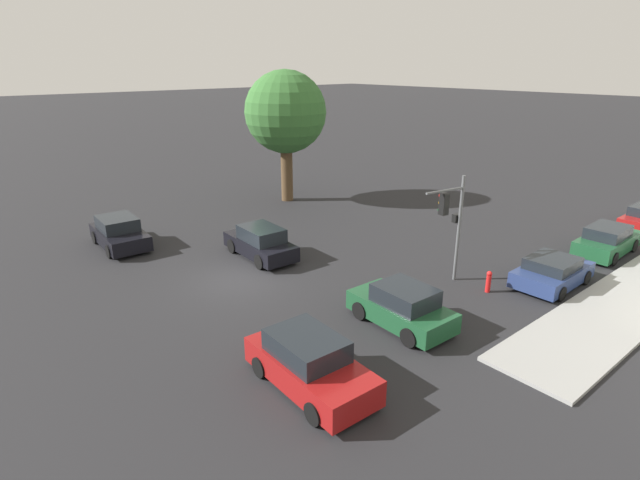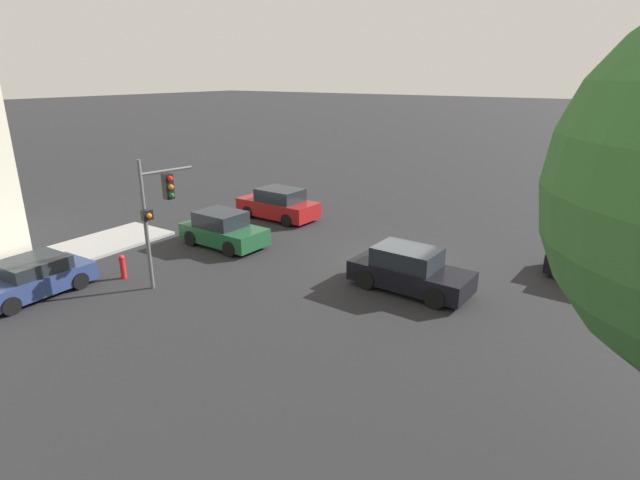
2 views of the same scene
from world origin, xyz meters
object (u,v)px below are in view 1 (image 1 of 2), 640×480
at_px(parked_car_1, 607,241).
at_px(crossing_car_3, 402,307).
at_px(crossing_car_0, 261,243).
at_px(crossing_car_1, 119,233).
at_px(traffic_signal, 451,214).
at_px(parked_car_0, 552,272).
at_px(fire_hydrant, 489,281).
at_px(crossing_car_2, 309,364).
at_px(street_tree, 286,113).

bearing_deg(parked_car_1, crossing_car_3, 170.53).
xyz_separation_m(crossing_car_0, crossing_car_1, (-5.87, -4.68, -0.01)).
bearing_deg(traffic_signal, parked_car_1, -99.77).
height_order(crossing_car_0, crossing_car_1, crossing_car_0).
xyz_separation_m(crossing_car_3, parked_car_0, (1.82, 7.44, -0.11)).
xyz_separation_m(crossing_car_3, fire_hydrant, (0.47, 4.81, -0.23)).
distance_m(crossing_car_2, fire_hydrant, 9.59).
distance_m(traffic_signal, crossing_car_0, 9.04).
bearing_deg(crossing_car_0, street_tree, -41.05).
height_order(crossing_car_0, parked_car_1, crossing_car_0).
bearing_deg(street_tree, parked_car_0, 0.71).
bearing_deg(crossing_car_2, crossing_car_1, -177.77).
relative_size(street_tree, fire_hydrant, 9.28).
xyz_separation_m(street_tree, crossing_car_3, (16.53, -7.21, -5.11)).
bearing_deg(parked_car_1, traffic_signal, 158.90).
bearing_deg(crossing_car_0, fire_hydrant, -149.54).
height_order(street_tree, crossing_car_2, street_tree).
xyz_separation_m(crossing_car_2, fire_hydrant, (-0.19, 9.59, -0.26)).
relative_size(crossing_car_1, parked_car_0, 1.10).
relative_size(traffic_signal, parked_car_1, 1.06).
bearing_deg(fire_hydrant, crossing_car_2, -88.88).
xyz_separation_m(street_tree, crossing_car_0, (7.71, -7.33, -5.10)).
height_order(street_tree, parked_car_0, street_tree).
height_order(crossing_car_1, crossing_car_3, same).
relative_size(crossing_car_2, fire_hydrant, 4.74).
distance_m(street_tree, fire_hydrant, 17.98).
bearing_deg(parked_car_1, street_tree, 106.05).
bearing_deg(parked_car_1, parked_car_0, 178.67).
distance_m(crossing_car_3, fire_hydrant, 4.84).
bearing_deg(crossing_car_2, crossing_car_0, 156.00).
relative_size(traffic_signal, crossing_car_2, 1.05).
xyz_separation_m(traffic_signal, parked_car_0, (3.11, 3.11, -2.41)).
height_order(crossing_car_0, parked_car_0, crossing_car_0).
distance_m(crossing_car_0, crossing_car_1, 7.51).
height_order(street_tree, fire_hydrant, street_tree).
bearing_deg(crossing_car_3, fire_hydrant, -93.57).
bearing_deg(crossing_car_1, traffic_signal, 37.14).
height_order(crossing_car_2, fire_hydrant, crossing_car_2).
relative_size(street_tree, crossing_car_2, 1.96).
bearing_deg(crossing_car_1, crossing_car_2, 2.97).
bearing_deg(crossing_car_3, parked_car_1, -95.75).
height_order(parked_car_0, fire_hydrant, parked_car_0).
height_order(parked_car_1, fire_hydrant, parked_car_1).
relative_size(traffic_signal, fire_hydrant, 4.99).
bearing_deg(crossing_car_3, crossing_car_0, 2.84).
xyz_separation_m(traffic_signal, fire_hydrant, (1.77, 0.48, -2.53)).
height_order(crossing_car_2, crossing_car_3, crossing_car_2).
distance_m(crossing_car_0, crossing_car_3, 8.82).
relative_size(crossing_car_0, crossing_car_1, 1.01).
height_order(traffic_signal, crossing_car_0, traffic_signal).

